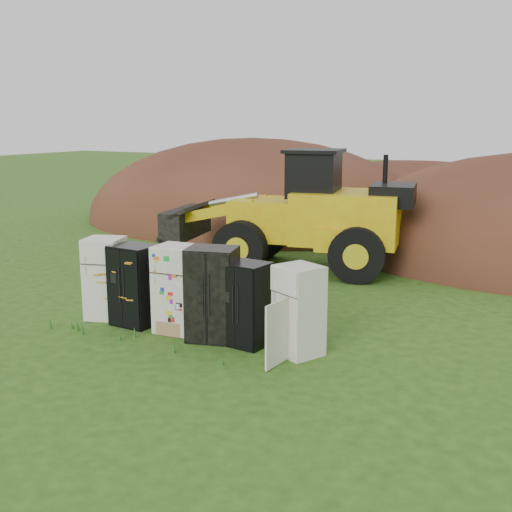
{
  "coord_description": "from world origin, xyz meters",
  "views": [
    {
      "loc": [
        7.39,
        -10.73,
        4.49
      ],
      "look_at": [
        0.4,
        2.0,
        1.38
      ],
      "focal_mm": 45.0,
      "sensor_mm": 36.0,
      "label": 1
    }
  ],
  "objects_px": {
    "fridge_leftmost": "(106,278)",
    "wheel_loader": "(284,209)",
    "fridge_sticker": "(177,289)",
    "fridge_open_door": "(299,310)",
    "fridge_black_side": "(134,285)",
    "fridge_black_right": "(247,304)",
    "fridge_dark_mid": "(212,294)"
  },
  "relations": [
    {
      "from": "fridge_open_door",
      "to": "fridge_leftmost",
      "type": "bearing_deg",
      "value": -155.07
    },
    {
      "from": "fridge_dark_mid",
      "to": "wheel_loader",
      "type": "bearing_deg",
      "value": 87.87
    },
    {
      "from": "fridge_sticker",
      "to": "wheel_loader",
      "type": "bearing_deg",
      "value": 91.29
    },
    {
      "from": "fridge_black_side",
      "to": "fridge_dark_mid",
      "type": "bearing_deg",
      "value": 2.11
    },
    {
      "from": "fridge_leftmost",
      "to": "fridge_dark_mid",
      "type": "height_order",
      "value": "fridge_dark_mid"
    },
    {
      "from": "fridge_sticker",
      "to": "wheel_loader",
      "type": "height_order",
      "value": "wheel_loader"
    },
    {
      "from": "fridge_dark_mid",
      "to": "fridge_black_right",
      "type": "relative_size",
      "value": 1.14
    },
    {
      "from": "fridge_open_door",
      "to": "wheel_loader",
      "type": "relative_size",
      "value": 0.24
    },
    {
      "from": "fridge_black_side",
      "to": "fridge_open_door",
      "type": "bearing_deg",
      "value": 3.19
    },
    {
      "from": "fridge_black_right",
      "to": "fridge_sticker",
      "type": "bearing_deg",
      "value": -175.77
    },
    {
      "from": "fridge_sticker",
      "to": "fridge_dark_mid",
      "type": "xyz_separation_m",
      "value": [
        0.94,
        -0.08,
        0.03
      ]
    },
    {
      "from": "fridge_black_right",
      "to": "wheel_loader",
      "type": "height_order",
      "value": "wheel_loader"
    },
    {
      "from": "fridge_black_right",
      "to": "wheel_loader",
      "type": "xyz_separation_m",
      "value": [
        -2.43,
        6.57,
        0.96
      ]
    },
    {
      "from": "fridge_black_side",
      "to": "fridge_sticker",
      "type": "relative_size",
      "value": 0.95
    },
    {
      "from": "fridge_leftmost",
      "to": "wheel_loader",
      "type": "xyz_separation_m",
      "value": [
        1.28,
        6.56,
        0.88
      ]
    },
    {
      "from": "fridge_sticker",
      "to": "fridge_black_right",
      "type": "distance_m",
      "value": 1.72
    },
    {
      "from": "fridge_leftmost",
      "to": "fridge_black_right",
      "type": "relative_size",
      "value": 1.1
    },
    {
      "from": "wheel_loader",
      "to": "fridge_leftmost",
      "type": "bearing_deg",
      "value": -112.8
    },
    {
      "from": "fridge_dark_mid",
      "to": "fridge_open_door",
      "type": "relative_size",
      "value": 1.1
    },
    {
      "from": "fridge_open_door",
      "to": "wheel_loader",
      "type": "xyz_separation_m",
      "value": [
        -3.57,
        6.55,
        0.93
      ]
    },
    {
      "from": "fridge_sticker",
      "to": "fridge_open_door",
      "type": "height_order",
      "value": "fridge_sticker"
    },
    {
      "from": "fridge_black_side",
      "to": "wheel_loader",
      "type": "xyz_separation_m",
      "value": [
        0.39,
        6.62,
        0.91
      ]
    },
    {
      "from": "fridge_black_side",
      "to": "fridge_black_right",
      "type": "bearing_deg",
      "value": 3.18
    },
    {
      "from": "fridge_open_door",
      "to": "fridge_dark_mid",
      "type": "bearing_deg",
      "value": -152.93
    },
    {
      "from": "fridge_black_side",
      "to": "fridge_sticker",
      "type": "height_order",
      "value": "fridge_sticker"
    },
    {
      "from": "fridge_leftmost",
      "to": "fridge_sticker",
      "type": "height_order",
      "value": "fridge_sticker"
    },
    {
      "from": "fridge_dark_mid",
      "to": "fridge_black_right",
      "type": "xyz_separation_m",
      "value": [
        0.78,
        0.05,
        -0.12
      ]
    },
    {
      "from": "fridge_sticker",
      "to": "fridge_black_side",
      "type": "bearing_deg",
      "value": 178.95
    },
    {
      "from": "fridge_dark_mid",
      "to": "wheel_loader",
      "type": "height_order",
      "value": "wheel_loader"
    },
    {
      "from": "wheel_loader",
      "to": "fridge_open_door",
      "type": "bearing_deg",
      "value": -73.12
    },
    {
      "from": "fridge_leftmost",
      "to": "fridge_dark_mid",
      "type": "relative_size",
      "value": 0.96
    },
    {
      "from": "fridge_leftmost",
      "to": "fridge_black_side",
      "type": "height_order",
      "value": "fridge_leftmost"
    }
  ]
}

